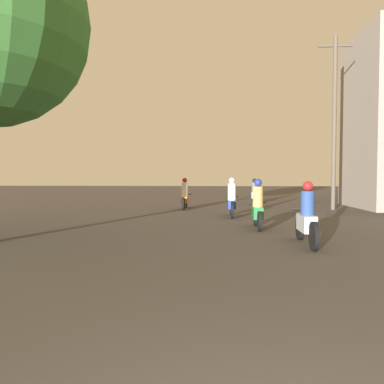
{
  "coord_description": "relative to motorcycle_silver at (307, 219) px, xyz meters",
  "views": [
    {
      "loc": [
        -0.6,
        -1.38,
        1.65
      ],
      "look_at": [
        -1.93,
        16.57,
        0.88
      ],
      "focal_mm": 35.0,
      "sensor_mm": 36.0,
      "label": 1
    }
  ],
  "objects": [
    {
      "name": "motorcycle_blue",
      "position": [
        -1.59,
        6.13,
        0.02
      ],
      "size": [
        0.6,
        2.1,
        1.59
      ],
      "rotation": [
        0.0,
        0.0,
        0.15
      ],
      "color": "black",
      "rests_on": "ground_plane"
    },
    {
      "name": "utility_pole_far",
      "position": [
        3.44,
        9.57,
        3.74
      ],
      "size": [
        1.6,
        0.2,
        8.38
      ],
      "color": "#4C4238",
      "rests_on": "ground_plane"
    },
    {
      "name": "motorcycle_silver",
      "position": [
        0.0,
        0.0,
        0.0
      ],
      "size": [
        0.6,
        2.12,
        1.54
      ],
      "rotation": [
        0.0,
        0.0,
        0.04
      ],
      "color": "black",
      "rests_on": "ground_plane"
    },
    {
      "name": "motorcycle_orange",
      "position": [
        -3.83,
        9.57,
        0.01
      ],
      "size": [
        0.6,
        2.05,
        1.56
      ],
      "rotation": [
        0.0,
        0.0,
        0.09
      ],
      "color": "black",
      "rests_on": "ground_plane"
    },
    {
      "name": "motorcycle_white",
      "position": [
        -0.01,
        13.61,
        -0.0
      ],
      "size": [
        0.6,
        2.01,
        1.5
      ],
      "rotation": [
        0.0,
        0.0,
        0.07
      ],
      "color": "black",
      "rests_on": "ground_plane"
    },
    {
      "name": "motorcycle_green",
      "position": [
        -0.89,
        2.77,
        0.02
      ],
      "size": [
        0.6,
        1.91,
        1.56
      ],
      "rotation": [
        0.0,
        0.0,
        -0.14
      ],
      "color": "black",
      "rests_on": "ground_plane"
    }
  ]
}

